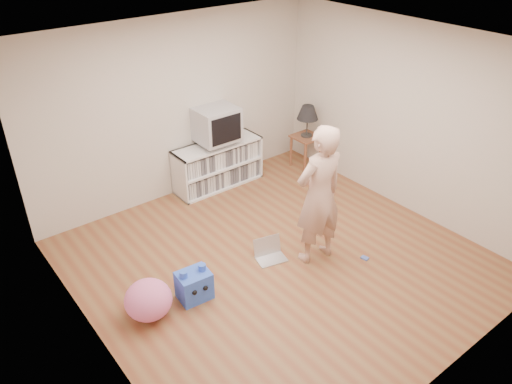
{
  "coord_description": "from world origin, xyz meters",
  "views": [
    {
      "loc": [
        -3.25,
        -3.67,
        3.85
      ],
      "look_at": [
        -0.04,
        0.4,
        0.81
      ],
      "focal_mm": 35.0,
      "sensor_mm": 36.0,
      "label": 1
    }
  ],
  "objects": [
    {
      "name": "plush_pink",
      "position": [
        -1.69,
        0.13,
        0.21
      ],
      "size": [
        0.66,
        0.66,
        0.43
      ],
      "primitive_type": "ellipsoid",
      "rotation": [
        0.0,
        0.0,
        0.4
      ],
      "color": "pink",
      "rests_on": "ground"
    },
    {
      "name": "laptop",
      "position": [
        -0.05,
        0.12,
        0.07
      ],
      "size": [
        0.42,
        0.36,
        0.25
      ],
      "rotation": [
        0.0,
        0.0,
        -0.25
      ],
      "color": "silver",
      "rests_on": "ground"
    },
    {
      "name": "walls",
      "position": [
        0.0,
        0.0,
        1.3
      ],
      "size": [
        4.52,
        4.52,
        2.6
      ],
      "color": "beige",
      "rests_on": "ground"
    },
    {
      "name": "media_unit",
      "position": [
        0.5,
        2.04,
        0.35
      ],
      "size": [
        1.4,
        0.45,
        0.7
      ],
      "color": "white",
      "rests_on": "ground"
    },
    {
      "name": "plush_blue",
      "position": [
        -1.17,
        0.07,
        0.18
      ],
      "size": [
        0.38,
        0.34,
        0.41
      ],
      "rotation": [
        0.0,
        0.0,
        -0.09
      ],
      "color": "blue",
      "rests_on": "ground"
    },
    {
      "name": "ceiling",
      "position": [
        0.0,
        0.0,
        2.6
      ],
      "size": [
        4.5,
        4.5,
        0.01
      ],
      "primitive_type": "cube",
      "color": "white",
      "rests_on": "walls"
    },
    {
      "name": "person",
      "position": [
        0.4,
        -0.22,
        0.88
      ],
      "size": [
        0.68,
        0.48,
        1.77
      ],
      "primitive_type": "imported",
      "rotation": [
        0.0,
        0.0,
        3.05
      ],
      "color": "tan",
      "rests_on": "ground"
    },
    {
      "name": "dvd_deck",
      "position": [
        0.5,
        2.02,
        0.73
      ],
      "size": [
        0.45,
        0.35,
        0.07
      ],
      "primitive_type": "cube",
      "color": "gray",
      "rests_on": "media_unit"
    },
    {
      "name": "crt_tv",
      "position": [
        0.5,
        2.02,
        1.02
      ],
      "size": [
        0.6,
        0.53,
        0.5
      ],
      "color": "#A8A8AD",
      "rests_on": "dvd_deck"
    },
    {
      "name": "ground",
      "position": [
        0.0,
        0.0,
        0.0
      ],
      "size": [
        4.5,
        4.5,
        0.0
      ],
      "primitive_type": "plane",
      "color": "brown",
      "rests_on": "ground"
    },
    {
      "name": "side_table",
      "position": [
        1.99,
        1.65,
        0.42
      ],
      "size": [
        0.42,
        0.42,
        0.55
      ],
      "color": "brown",
      "rests_on": "ground"
    },
    {
      "name": "table_lamp",
      "position": [
        1.99,
        1.65,
        0.94
      ],
      "size": [
        0.34,
        0.34,
        0.52
      ],
      "color": "#333333",
      "rests_on": "side_table"
    },
    {
      "name": "playing_cards",
      "position": [
        0.86,
        -0.64,
        0.01
      ],
      "size": [
        0.08,
        0.1,
        0.02
      ],
      "primitive_type": "cube",
      "rotation": [
        0.0,
        0.0,
        0.2
      ],
      "color": "#4A67C7",
      "rests_on": "ground"
    }
  ]
}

